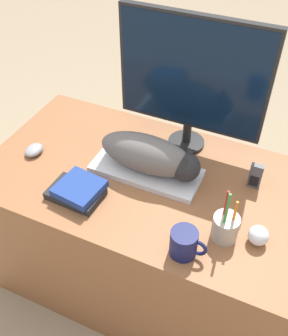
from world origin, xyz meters
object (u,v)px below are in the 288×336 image
(cat, at_px, (152,156))
(pen_cup, at_px, (225,227))
(keyboard, at_px, (146,171))
(baseball, at_px, (258,235))
(phone, at_px, (255,176))
(coffee_mug, at_px, (184,243))
(book_stack, at_px, (77,191))
(computer_mouse, at_px, (34,150))
(monitor, at_px, (192,78))

(cat, height_order, pen_cup, pen_cup)
(keyboard, distance_m, baseball, 0.50)
(keyboard, height_order, phone, phone)
(cat, height_order, baseball, cat)
(coffee_mug, distance_m, book_stack, 0.45)
(cat, distance_m, baseball, 0.48)
(book_stack, bearing_deg, baseball, 6.03)
(keyboard, xyz_separation_m, cat, (0.02, 0.00, 0.09))
(computer_mouse, bearing_deg, cat, 9.62)
(cat, xyz_separation_m, baseball, (0.45, -0.15, -0.07))
(computer_mouse, bearing_deg, monitor, 29.85)
(coffee_mug, relative_size, pen_cup, 0.55)
(computer_mouse, distance_m, book_stack, 0.33)
(keyboard, relative_size, monitor, 0.74)
(monitor, xyz_separation_m, computer_mouse, (-0.56, -0.32, -0.31))
(computer_mouse, height_order, book_stack, book_stack)
(phone, bearing_deg, book_stack, -150.96)
(keyboard, relative_size, phone, 4.05)
(computer_mouse, relative_size, book_stack, 0.43)
(coffee_mug, height_order, phone, phone)
(keyboard, distance_m, pen_cup, 0.41)
(coffee_mug, relative_size, book_stack, 0.61)
(monitor, bearing_deg, phone, -22.53)
(phone, bearing_deg, pen_cup, -97.34)
(coffee_mug, bearing_deg, keyboard, 132.22)
(cat, bearing_deg, baseball, -18.69)
(cat, bearing_deg, pen_cup, -27.36)
(coffee_mug, distance_m, phone, 0.42)
(pen_cup, bearing_deg, keyboard, 154.21)
(monitor, distance_m, baseball, 0.63)
(coffee_mug, distance_m, pen_cup, 0.15)
(computer_mouse, height_order, pen_cup, pen_cup)
(coffee_mug, bearing_deg, monitor, 109.27)
(baseball, xyz_separation_m, book_stack, (-0.66, -0.07, -0.01))
(baseball, xyz_separation_m, phone, (-0.07, 0.26, 0.02))
(coffee_mug, bearing_deg, computer_mouse, 164.30)
(cat, distance_m, book_stack, 0.31)
(computer_mouse, bearing_deg, pen_cup, -6.26)
(cat, bearing_deg, coffee_mug, -50.48)
(keyboard, bearing_deg, computer_mouse, -169.90)
(computer_mouse, relative_size, pen_cup, 0.39)
(cat, xyz_separation_m, book_stack, (-0.20, -0.22, -0.07))
(book_stack, bearing_deg, keyboard, 51.01)
(keyboard, distance_m, monitor, 0.40)
(computer_mouse, height_order, coffee_mug, coffee_mug)
(keyboard, relative_size, baseball, 6.31)
(baseball, bearing_deg, book_stack, -173.97)
(book_stack, bearing_deg, pen_cup, 4.59)
(keyboard, xyz_separation_m, pen_cup, (0.37, -0.18, 0.04))
(cat, height_order, monitor, monitor)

